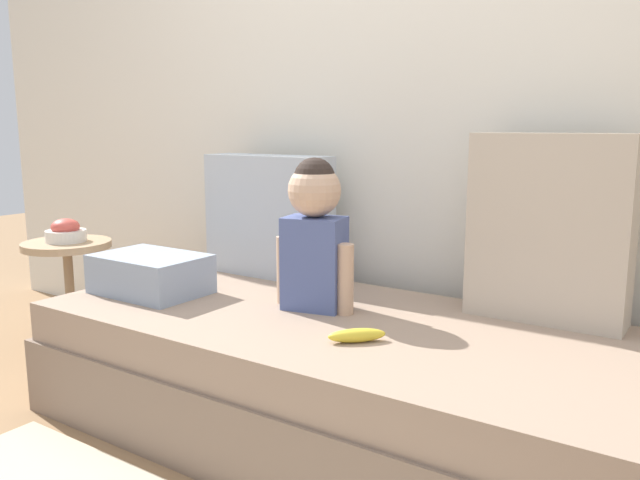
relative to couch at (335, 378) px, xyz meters
name	(u,v)px	position (x,y,z in m)	size (l,w,h in m)	color
ground_plane	(335,434)	(0.00, 0.00, -0.20)	(12.00, 12.00, 0.00)	#93704C
back_wall	(421,78)	(0.00, 0.59, 0.99)	(5.24, 0.10, 2.38)	silver
couch	(335,378)	(0.00, 0.00, 0.00)	(2.04, 0.93, 0.40)	#826C5B
throw_pillow_left	(269,216)	(-0.56, 0.36, 0.45)	(0.55, 0.16, 0.49)	#B2BCC6
throw_pillow_right	(549,228)	(0.56, 0.36, 0.50)	(0.49, 0.16, 0.59)	#C1B29E
toddler	(314,230)	(-0.12, 0.06, 0.47)	(0.31, 0.18, 0.51)	#4C5B93
banana	(357,335)	(0.18, -0.16, 0.22)	(0.17, 0.04, 0.04)	yellow
folded_blanket	(151,274)	(-0.74, -0.12, 0.28)	(0.40, 0.28, 0.14)	#8E9EB2
side_table	(68,269)	(-1.37, -0.03, 0.20)	(0.37, 0.37, 0.52)	tan
fruit_bowl	(66,232)	(-1.37, -0.03, 0.36)	(0.17, 0.17, 0.10)	silver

